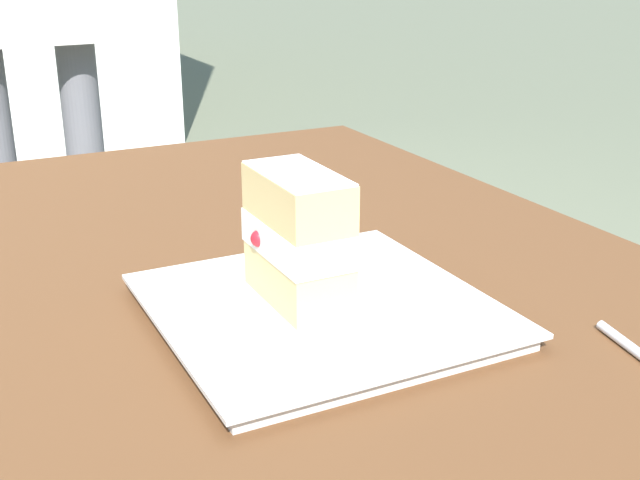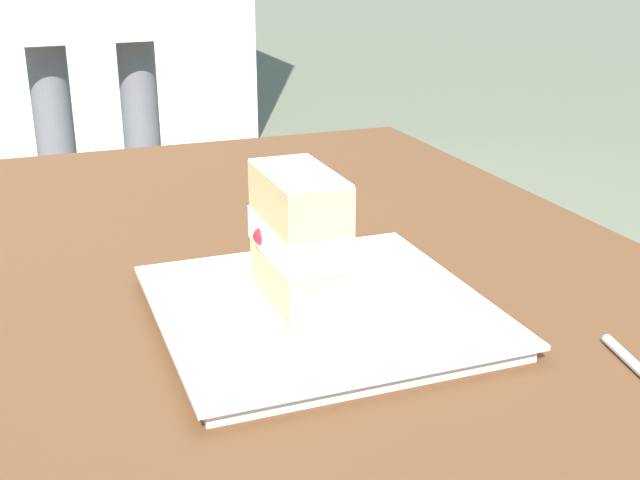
{
  "view_description": "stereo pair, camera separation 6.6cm",
  "coord_description": "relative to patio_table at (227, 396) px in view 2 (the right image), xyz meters",
  "views": [
    {
      "loc": [
        -0.63,
        0.21,
        1.01
      ],
      "look_at": [
        -0.07,
        -0.07,
        0.78
      ],
      "focal_mm": 45.43,
      "sensor_mm": 36.0,
      "label": 1
    },
    {
      "loc": [
        -0.66,
        0.15,
        1.01
      ],
      "look_at": [
        -0.07,
        -0.07,
        0.78
      ],
      "focal_mm": 45.43,
      "sensor_mm": 36.0,
      "label": 2
    }
  ],
  "objects": [
    {
      "name": "patio_table",
      "position": [
        0.0,
        0.0,
        0.0
      ],
      "size": [
        1.2,
        0.9,
        0.71
      ],
      "color": "brown",
      "rests_on": "ground"
    },
    {
      "name": "dessert_plate",
      "position": [
        -0.07,
        -0.07,
        0.11
      ],
      "size": [
        0.27,
        0.27,
        0.02
      ],
      "color": "white",
      "rests_on": "patio_table"
    },
    {
      "name": "cake_slice",
      "position": [
        -0.06,
        -0.05,
        0.17
      ],
      "size": [
        0.11,
        0.07,
        0.11
      ],
      "color": "#E0C17A",
      "rests_on": "dessert_plate"
    }
  ]
}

